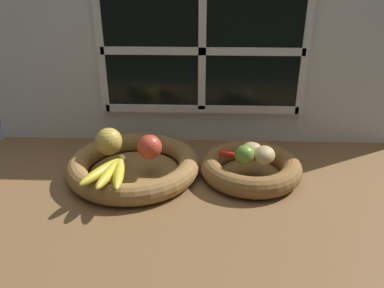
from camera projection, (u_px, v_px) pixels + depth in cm
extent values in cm
cube|color=brown|center=(200.00, 187.00, 105.76)|extent=(140.00, 90.00, 3.00)
cube|color=silver|center=(202.00, 61.00, 120.80)|extent=(140.00, 3.00, 55.00)
cube|color=black|center=(202.00, 51.00, 117.61)|extent=(64.00, 0.80, 38.00)
cube|color=white|center=(202.00, 51.00, 117.07)|extent=(2.40, 1.20, 38.00)
cube|color=white|center=(202.00, 51.00, 117.07)|extent=(64.00, 1.20, 2.40)
cube|color=white|center=(101.00, 50.00, 118.17)|extent=(2.40, 1.20, 40.40)
cube|color=white|center=(306.00, 52.00, 115.97)|extent=(2.40, 1.20, 40.40)
cube|color=white|center=(202.00, 109.00, 125.04)|extent=(64.00, 1.20, 2.40)
cylinder|color=olive|center=(135.00, 173.00, 108.98)|extent=(26.16, 26.16, 1.00)
torus|color=olive|center=(134.00, 165.00, 107.94)|extent=(37.86, 37.86, 5.96)
cylinder|color=brown|center=(250.00, 175.00, 107.83)|extent=(18.69, 18.69, 1.00)
torus|color=brown|center=(251.00, 167.00, 106.79)|extent=(28.75, 28.75, 5.96)
sphere|color=#CC422D|center=(149.00, 147.00, 103.89)|extent=(6.91, 6.91, 6.91)
sphere|color=gold|center=(109.00, 141.00, 106.30)|extent=(7.79, 7.79, 7.79)
ellipsoid|color=yellow|center=(102.00, 171.00, 95.62)|extent=(9.53, 15.25, 2.73)
ellipsoid|color=yellow|center=(110.00, 173.00, 94.88)|extent=(5.30, 15.94, 2.73)
ellipsoid|color=yellow|center=(119.00, 173.00, 94.76)|extent=(4.81, 15.93, 2.73)
sphere|color=brown|center=(121.00, 159.00, 101.86)|extent=(2.46, 2.46, 2.46)
ellipsoid|color=tan|center=(252.00, 150.00, 104.57)|extent=(8.39, 8.34, 4.59)
ellipsoid|color=tan|center=(264.00, 155.00, 101.74)|extent=(7.71, 8.41, 4.81)
sphere|color=olive|center=(244.00, 155.00, 101.23)|extent=(5.43, 5.43, 5.43)
cone|color=red|center=(244.00, 157.00, 103.49)|extent=(13.81, 7.37, 2.14)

